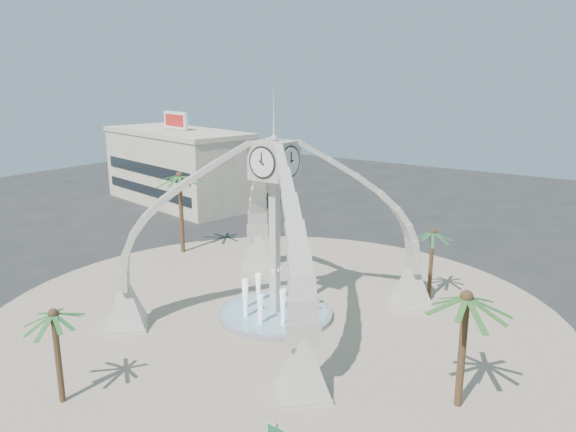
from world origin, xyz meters
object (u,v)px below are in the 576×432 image
Objects in this scene: fountain at (275,313)px; palm_south at (53,315)px; clock_tower at (275,228)px; palm_west at (180,177)px; palm_north at (433,233)px; palm_east at (466,299)px.

palm_south is at bearing -100.47° from fountain.
clock_tower reaches higher than fountain.
palm_west reaches higher than palm_north.
clock_tower is at bearing -90.00° from fountain.
clock_tower is at bearing -128.38° from palm_north.
palm_east is at bearing -13.47° from fountain.
palm_west is 25.49m from palm_south.
palm_north is at bearing 67.14° from palm_south.
palm_north is (7.50, 9.48, -1.35)m from clock_tower.
fountain is 15.74m from palm_south.
palm_east is 20.37m from palm_south.
palm_west is 23.72m from palm_north.
palm_south is (-2.73, -14.80, -1.62)m from clock_tower.
palm_east is at bearing 34.19° from palm_south.
fountain is 0.97× the size of palm_west.
clock_tower is 2.24× the size of fountain.
palm_east is 14.46m from palm_north.
fountain is at bearing 90.00° from clock_tower.
palm_west is at bearing 121.43° from palm_south.
palm_north is (-6.59, 12.85, -0.74)m from palm_east.
fountain is at bearing 166.53° from palm_east.
palm_north is (7.50, 9.48, 4.85)m from fountain.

